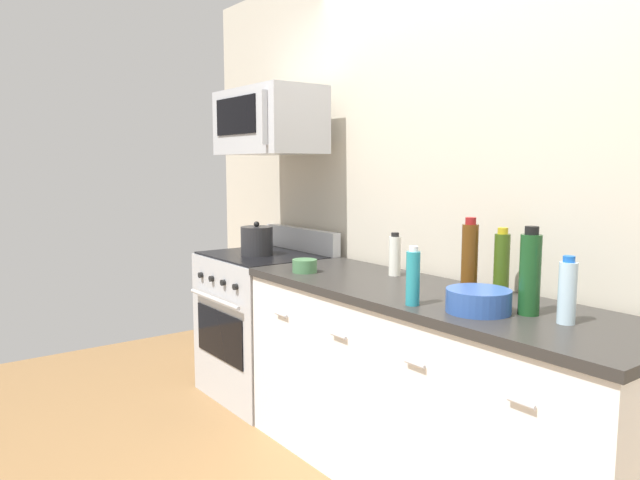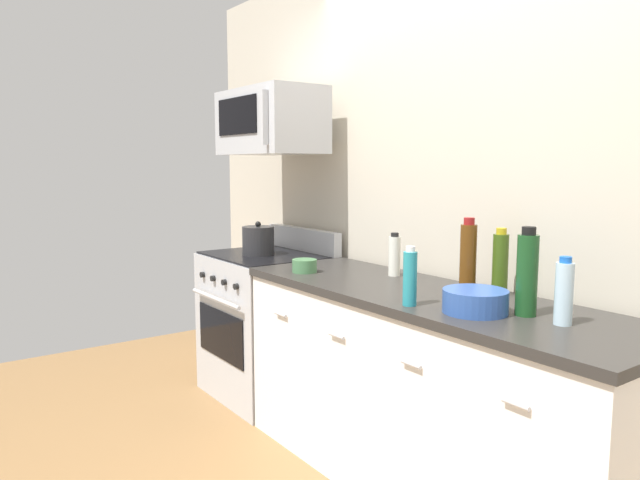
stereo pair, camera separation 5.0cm
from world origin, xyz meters
name	(u,v)px [view 2 (the right image)]	position (x,y,z in m)	size (l,w,h in m)	color
back_wall	(489,193)	(0.00, 0.41, 1.35)	(5.15, 0.10, 2.70)	beige
counter_unit	(424,392)	(0.00, 0.00, 0.46)	(2.06, 0.66, 0.92)	white
range_oven	(267,323)	(-1.41, 0.00, 0.47)	(0.76, 0.69, 1.07)	#B7BABF
microwave	(270,122)	(-1.41, 0.05, 1.75)	(0.74, 0.44, 0.40)	#B7BABF
bottle_water_clear	(564,293)	(0.66, 0.01, 1.04)	(0.06, 0.06, 0.25)	silver
bottle_vinegar_white	(394,255)	(-0.39, 0.16, 1.03)	(0.06, 0.06, 0.22)	silver
bottle_dish_soap	(410,278)	(0.13, -0.23, 1.03)	(0.06, 0.06, 0.24)	teal
bottle_olive_oil	(500,264)	(0.22, 0.22, 1.06)	(0.07, 0.07, 0.30)	#385114
bottle_wine_green	(527,274)	(0.50, 0.01, 1.08)	(0.08, 0.08, 0.34)	#19471E
bottle_wine_amber	(468,258)	(0.11, 0.14, 1.08)	(0.07, 0.07, 0.34)	#59330F
bowl_green_glaze	(304,266)	(-0.74, -0.15, 0.96)	(0.13, 0.13, 0.07)	#477A4C
bowl_blue_mixing	(475,300)	(0.36, -0.11, 0.97)	(0.25, 0.25, 0.09)	#2D519E
stockpot	(258,241)	(-1.41, -0.05, 1.01)	(0.20, 0.20, 0.21)	#262628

